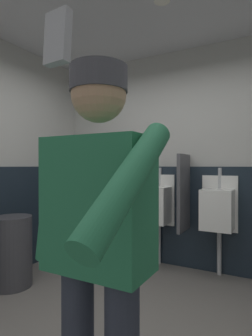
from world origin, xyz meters
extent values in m
cube|color=#B2B2AD|center=(0.00, 1.80, 1.36)|extent=(4.06, 0.12, 2.72)
cube|color=#19232D|center=(0.00, 1.73, 0.63)|extent=(3.46, 0.03, 1.25)
cylinder|color=white|center=(0.17, 0.61, 2.71)|extent=(0.14, 0.14, 0.03)
cube|color=white|center=(-0.29, 1.71, 0.83)|extent=(0.40, 0.05, 0.65)
cube|color=white|center=(-0.29, 1.54, 0.78)|extent=(0.34, 0.30, 0.45)
cylinder|color=#B7BABF|center=(-0.29, 1.70, 1.12)|extent=(0.04, 0.04, 0.24)
cylinder|color=#B7BABF|center=(-0.29, 1.67, 0.28)|extent=(0.05, 0.05, 0.55)
cube|color=white|center=(0.46, 1.71, 0.83)|extent=(0.40, 0.05, 0.65)
cube|color=white|center=(0.46, 1.54, 0.78)|extent=(0.34, 0.30, 0.45)
cylinder|color=#B7BABF|center=(0.46, 1.70, 1.12)|extent=(0.04, 0.04, 0.24)
cylinder|color=#B7BABF|center=(0.46, 1.67, 0.28)|extent=(0.05, 0.05, 0.55)
cube|color=#4C4C51|center=(0.09, 1.51, 0.95)|extent=(0.04, 0.40, 0.90)
cube|color=#26724C|center=(0.40, -0.70, 1.11)|extent=(0.43, 0.24, 0.55)
cylinder|color=#26724C|center=(0.14, -0.70, 1.11)|extent=(0.17, 0.09, 0.56)
cylinder|color=#26724C|center=(0.66, -0.93, 1.22)|extent=(0.09, 0.50, 0.39)
sphere|color=tan|center=(0.40, -0.70, 1.56)|extent=(0.23, 0.23, 0.23)
cylinder|color=#3F3F47|center=(0.40, -0.70, 1.62)|extent=(0.24, 0.24, 0.10)
cube|color=#A5A8B2|center=(0.65, -1.21, 1.53)|extent=(0.06, 0.03, 0.11)
cylinder|color=#38383D|center=(-1.38, 0.31, 0.37)|extent=(0.40, 0.40, 0.73)
camera|label=1|loc=(1.04, -1.64, 1.26)|focal=29.46mm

